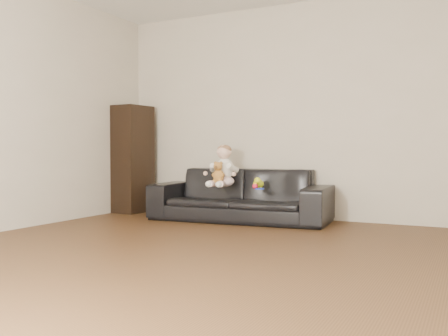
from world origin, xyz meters
The scene contains 10 objects.
floor centered at (0.00, 0.00, 0.00)m, with size 5.50×5.50×0.00m, color #492F1A.
wall_back centered at (0.00, 2.75, 1.30)m, with size 5.00×5.00×0.00m, color beige.
sofa centered at (-0.68, 2.25, 0.30)m, with size 2.07×0.81×0.61m, color black.
cabinet centered at (-2.30, 2.35, 0.71)m, with size 0.35×0.49×1.41m, color black.
shelf_item centered at (-2.28, 2.35, 1.03)m, with size 0.18×0.25×0.28m, color silver.
baby centered at (-0.84, 2.14, 0.62)m, with size 0.35×0.43×0.49m.
teddy_bear centered at (-0.83, 1.99, 0.57)m, with size 0.16×0.16×0.24m.
toy_green centered at (-0.40, 2.14, 0.45)m, with size 0.12×0.14×0.10m, color #B7C917.
toy_rattle centered at (-0.38, 2.00, 0.43)m, with size 0.06×0.06×0.06m, color red.
toy_blue_disc centered at (-0.32, 1.98, 0.41)m, with size 0.10×0.10×0.01m, color #182EC0.
Camera 1 is at (1.77, -3.04, 0.82)m, focal length 40.00 mm.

